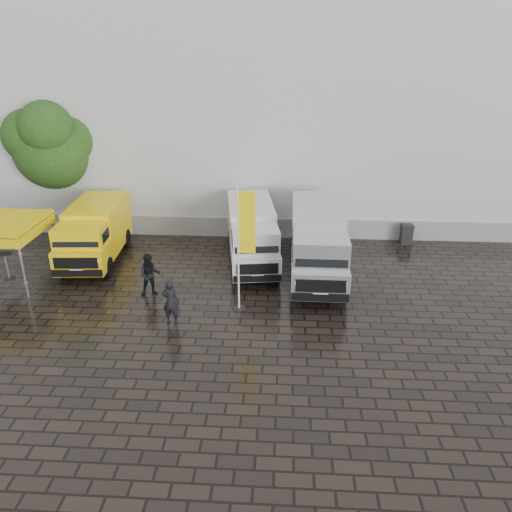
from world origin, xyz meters
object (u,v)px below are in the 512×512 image
(van_yellow, at_px, (95,234))
(person_front, at_px, (171,302))
(cocktail_table, at_px, (7,266))
(person_tent, at_px, (150,275))
(van_white, at_px, (252,236))
(flagpole, at_px, (243,243))
(wheelie_bin, at_px, (407,234))
(van_silver, at_px, (317,245))

(van_yellow, distance_m, person_front, 7.14)
(cocktail_table, xyz_separation_m, person_tent, (6.52, -1.13, 0.30))
(van_white, height_order, person_tent, van_white)
(van_yellow, height_order, person_front, van_yellow)
(cocktail_table, height_order, person_tent, person_tent)
(van_white, relative_size, cocktail_table, 5.15)
(flagpole, xyz_separation_m, wheelie_bin, (7.63, 7.22, -2.20))
(wheelie_bin, bearing_deg, van_yellow, -167.37)
(van_silver, xyz_separation_m, person_front, (-5.41, -4.37, -0.56))
(van_yellow, xyz_separation_m, cocktail_table, (-3.14, -2.14, -0.69))
(wheelie_bin, relative_size, person_tent, 0.55)
(van_yellow, relative_size, flagpole, 1.14)
(van_yellow, distance_m, flagpole, 8.43)
(van_yellow, bearing_deg, cocktail_table, -149.68)
(van_white, bearing_deg, wheelie_bin, 12.19)
(van_yellow, xyz_separation_m, wheelie_bin, (14.80, 3.02, -0.78))
(wheelie_bin, xyz_separation_m, person_tent, (-11.43, -6.29, 0.39))
(flagpole, bearing_deg, person_front, -154.41)
(wheelie_bin, height_order, person_tent, person_tent)
(van_silver, distance_m, cocktail_table, 13.29)
(cocktail_table, bearing_deg, wheelie_bin, 16.04)
(flagpole, bearing_deg, wheelie_bin, 43.41)
(flagpole, bearing_deg, van_silver, 47.52)
(person_front, bearing_deg, van_white, -108.75)
(person_tent, bearing_deg, person_front, -75.13)
(van_white, relative_size, person_front, 3.45)
(van_silver, bearing_deg, cocktail_table, -174.51)
(van_silver, relative_size, person_tent, 3.73)
(van_yellow, xyz_separation_m, person_tent, (3.37, -3.27, -0.39))
(van_white, relative_size, person_tent, 3.39)
(flagpole, relative_size, wheelie_bin, 4.95)
(flagpole, distance_m, person_tent, 4.31)
(person_tent, bearing_deg, wheelie_bin, 12.40)
(van_silver, relative_size, flagpole, 1.36)
(van_yellow, bearing_deg, van_white, -2.06)
(wheelie_bin, bearing_deg, person_tent, -150.08)
(cocktail_table, bearing_deg, van_silver, 4.82)
(person_tent, bearing_deg, van_silver, 2.10)
(van_white, distance_m, van_silver, 3.15)
(van_yellow, distance_m, person_tent, 4.72)
(van_white, height_order, cocktail_table, van_white)
(van_silver, relative_size, person_front, 3.79)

